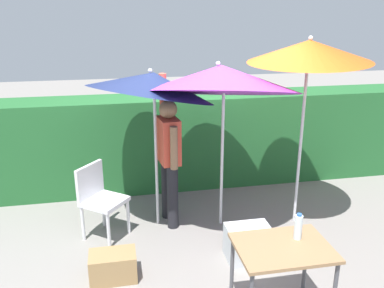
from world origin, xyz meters
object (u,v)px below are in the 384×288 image
at_px(chair_plastic, 99,197).
at_px(folding_table, 283,255).
at_px(umbrella_yellow, 309,51).
at_px(crate_cardboard, 113,266).
at_px(person_vendor, 169,153).
at_px(umbrella_rainbow, 152,84).
at_px(umbrella_orange, 221,79).
at_px(bottle_water, 298,227).
at_px(cooler_box, 248,243).

height_order(chair_plastic, folding_table, chair_plastic).
height_order(umbrella_yellow, chair_plastic, umbrella_yellow).
bearing_deg(crate_cardboard, person_vendor, 55.24).
bearing_deg(umbrella_rainbow, folding_table, -65.50).
bearing_deg(umbrella_rainbow, umbrella_orange, -13.40).
bearing_deg(umbrella_orange, umbrella_rainbow, 166.60).
bearing_deg(chair_plastic, umbrella_orange, 0.16).
relative_size(person_vendor, chair_plastic, 2.11).
bearing_deg(person_vendor, umbrella_orange, -15.32).
bearing_deg(bottle_water, umbrella_orange, 99.36).
xyz_separation_m(umbrella_rainbow, chair_plastic, (-0.68, -0.19, -1.28)).
height_order(folding_table, bottle_water, bottle_water).
distance_m(chair_plastic, crate_cardboard, 0.97).
xyz_separation_m(crate_cardboard, bottle_water, (1.60, -0.75, 0.70)).
relative_size(crate_cardboard, folding_table, 0.59).
relative_size(umbrella_yellow, crate_cardboard, 4.98).
relative_size(crate_cardboard, bottle_water, 1.96).
bearing_deg(umbrella_orange, crate_cardboard, -146.00).
bearing_deg(crate_cardboard, bottle_water, -25.23).
height_order(person_vendor, chair_plastic, person_vendor).
bearing_deg(folding_table, bottle_water, 28.40).
relative_size(person_vendor, crate_cardboard, 4.01).
xyz_separation_m(person_vendor, crate_cardboard, (-0.73, -1.06, -0.79)).
bearing_deg(umbrella_yellow, crate_cardboard, -161.84).
bearing_deg(bottle_water, crate_cardboard, 154.77).
relative_size(umbrella_orange, cooler_box, 4.70).
distance_m(chair_plastic, bottle_water, 2.41).
xyz_separation_m(person_vendor, bottle_water, (0.86, -1.81, -0.09)).
xyz_separation_m(umbrella_rainbow, crate_cardboard, (-0.56, -1.08, -1.65)).
bearing_deg(cooler_box, bottle_water, -80.71).
bearing_deg(umbrella_yellow, cooler_box, -141.69).
bearing_deg(cooler_box, umbrella_rainbow, 132.27).
xyz_separation_m(umbrella_orange, cooler_box, (0.13, -0.81, -1.67)).
relative_size(person_vendor, folding_table, 2.35).
distance_m(umbrella_yellow, chair_plastic, 2.95).
height_order(chair_plastic, crate_cardboard, chair_plastic).
distance_m(umbrella_yellow, person_vendor, 2.03).
distance_m(cooler_box, folding_table, 1.03).
bearing_deg(umbrella_orange, chair_plastic, -179.84).
bearing_deg(chair_plastic, umbrella_yellow, -3.06).
relative_size(umbrella_rainbow, bottle_water, 9.02).
bearing_deg(chair_plastic, folding_table, -48.02).
distance_m(umbrella_rainbow, chair_plastic, 1.47).
height_order(umbrella_orange, crate_cardboard, umbrella_orange).
xyz_separation_m(chair_plastic, crate_cardboard, (0.13, -0.89, -0.36)).
distance_m(person_vendor, bottle_water, 2.01).
height_order(umbrella_orange, folding_table, umbrella_orange).
xyz_separation_m(umbrella_yellow, folding_table, (-0.89, -1.60, -1.52)).
xyz_separation_m(umbrella_yellow, bottle_water, (-0.72, -1.51, -1.32)).
relative_size(umbrella_rainbow, cooler_box, 4.49).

